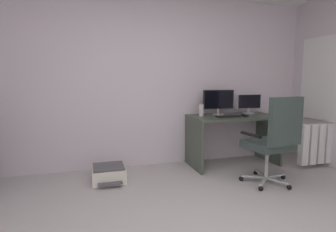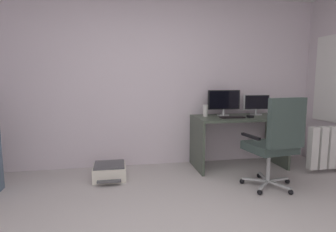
{
  "view_description": "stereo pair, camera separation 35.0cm",
  "coord_description": "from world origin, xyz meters",
  "px_view_note": "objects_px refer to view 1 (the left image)",
  "views": [
    {
      "loc": [
        -0.7,
        -1.65,
        1.3
      ],
      "look_at": [
        0.28,
        1.68,
        0.83
      ],
      "focal_mm": 29.15,
      "sensor_mm": 36.0,
      "label": 1
    },
    {
      "loc": [
        -0.36,
        -1.73,
        1.3
      ],
      "look_at": [
        0.28,
        1.68,
        0.83
      ],
      "focal_mm": 29.15,
      "sensor_mm": 36.0,
      "label": 2
    }
  ],
  "objects_px": {
    "monitor_main": "(218,100)",
    "computer_mouse": "(245,115)",
    "monitor_secondary": "(249,103)",
    "desk": "(233,129)",
    "radiator": "(323,143)",
    "printer": "(109,174)",
    "office_chair": "(274,138)",
    "desktop_speaker": "(201,110)",
    "keyboard": "(228,116)"
  },
  "relations": [
    {
      "from": "computer_mouse",
      "to": "keyboard",
      "type": "bearing_deg",
      "value": 174.65
    },
    {
      "from": "monitor_main",
      "to": "keyboard",
      "type": "bearing_deg",
      "value": -85.5
    },
    {
      "from": "keyboard",
      "to": "office_chair",
      "type": "relative_size",
      "value": 0.31
    },
    {
      "from": "desktop_speaker",
      "to": "radiator",
      "type": "distance_m",
      "value": 1.88
    },
    {
      "from": "monitor_main",
      "to": "office_chair",
      "type": "distance_m",
      "value": 1.13
    },
    {
      "from": "desk",
      "to": "monitor_secondary",
      "type": "bearing_deg",
      "value": 22.2
    },
    {
      "from": "keyboard",
      "to": "printer",
      "type": "distance_m",
      "value": 1.84
    },
    {
      "from": "monitor_main",
      "to": "computer_mouse",
      "type": "relative_size",
      "value": 4.91
    },
    {
      "from": "computer_mouse",
      "to": "printer",
      "type": "height_order",
      "value": "computer_mouse"
    },
    {
      "from": "monitor_secondary",
      "to": "printer",
      "type": "relative_size",
      "value": 0.87
    },
    {
      "from": "radiator",
      "to": "printer",
      "type": "bearing_deg",
      "value": 174.63
    },
    {
      "from": "printer",
      "to": "desktop_speaker",
      "type": "bearing_deg",
      "value": 11.19
    },
    {
      "from": "office_chair",
      "to": "desktop_speaker",
      "type": "bearing_deg",
      "value": 117.81
    },
    {
      "from": "desk",
      "to": "printer",
      "type": "xyz_separation_m",
      "value": [
        -1.88,
        -0.18,
        -0.45
      ]
    },
    {
      "from": "desktop_speaker",
      "to": "keyboard",
      "type": "bearing_deg",
      "value": -34.83
    },
    {
      "from": "desk",
      "to": "printer",
      "type": "height_order",
      "value": "desk"
    },
    {
      "from": "desktop_speaker",
      "to": "office_chair",
      "type": "height_order",
      "value": "office_chair"
    },
    {
      "from": "desktop_speaker",
      "to": "printer",
      "type": "height_order",
      "value": "desktop_speaker"
    },
    {
      "from": "printer",
      "to": "keyboard",
      "type": "bearing_deg",
      "value": 1.66
    },
    {
      "from": "desk",
      "to": "keyboard",
      "type": "relative_size",
      "value": 3.86
    },
    {
      "from": "monitor_main",
      "to": "desktop_speaker",
      "type": "distance_m",
      "value": 0.34
    },
    {
      "from": "printer",
      "to": "monitor_secondary",
      "type": "bearing_deg",
      "value": 8.26
    },
    {
      "from": "desktop_speaker",
      "to": "radiator",
      "type": "xyz_separation_m",
      "value": [
        1.73,
        -0.57,
        -0.49
      ]
    },
    {
      "from": "computer_mouse",
      "to": "monitor_secondary",
      "type": "bearing_deg",
      "value": 47.44
    },
    {
      "from": "monitor_secondary",
      "to": "printer",
      "type": "bearing_deg",
      "value": -171.74
    },
    {
      "from": "monitor_secondary",
      "to": "computer_mouse",
      "type": "relative_size",
      "value": 4.16
    },
    {
      "from": "desk",
      "to": "computer_mouse",
      "type": "height_order",
      "value": "computer_mouse"
    },
    {
      "from": "desk",
      "to": "desktop_speaker",
      "type": "distance_m",
      "value": 0.58
    },
    {
      "from": "monitor_secondary",
      "to": "desk",
      "type": "bearing_deg",
      "value": -157.8
    },
    {
      "from": "printer",
      "to": "office_chair",
      "type": "bearing_deg",
      "value": -20.67
    },
    {
      "from": "monitor_main",
      "to": "radiator",
      "type": "distance_m",
      "value": 1.67
    },
    {
      "from": "keyboard",
      "to": "desktop_speaker",
      "type": "relative_size",
      "value": 2.0
    },
    {
      "from": "keyboard",
      "to": "office_chair",
      "type": "height_order",
      "value": "office_chair"
    },
    {
      "from": "desk",
      "to": "printer",
      "type": "relative_size",
      "value": 2.74
    },
    {
      "from": "desk",
      "to": "monitor_secondary",
      "type": "relative_size",
      "value": 3.16
    },
    {
      "from": "monitor_main",
      "to": "keyboard",
      "type": "height_order",
      "value": "monitor_main"
    },
    {
      "from": "monitor_secondary",
      "to": "desktop_speaker",
      "type": "bearing_deg",
      "value": -176.73
    },
    {
      "from": "desktop_speaker",
      "to": "printer",
      "type": "xyz_separation_m",
      "value": [
        -1.39,
        -0.27,
        -0.74
      ]
    },
    {
      "from": "monitor_main",
      "to": "computer_mouse",
      "type": "distance_m",
      "value": 0.45
    },
    {
      "from": "monitor_secondary",
      "to": "radiator",
      "type": "distance_m",
      "value": 1.23
    },
    {
      "from": "computer_mouse",
      "to": "printer",
      "type": "xyz_separation_m",
      "value": [
        -1.98,
        -0.03,
        -0.68
      ]
    },
    {
      "from": "office_chair",
      "to": "printer",
      "type": "height_order",
      "value": "office_chair"
    },
    {
      "from": "desk",
      "to": "radiator",
      "type": "relative_size",
      "value": 1.59
    },
    {
      "from": "monitor_secondary",
      "to": "computer_mouse",
      "type": "bearing_deg",
      "value": -130.44
    },
    {
      "from": "monitor_secondary",
      "to": "computer_mouse",
      "type": "distance_m",
      "value": 0.41
    },
    {
      "from": "monitor_main",
      "to": "keyboard",
      "type": "relative_size",
      "value": 1.45
    },
    {
      "from": "desk",
      "to": "monitor_secondary",
      "type": "xyz_separation_m",
      "value": [
        0.34,
        0.14,
        0.39
      ]
    },
    {
      "from": "monitor_secondary",
      "to": "radiator",
      "type": "bearing_deg",
      "value": -34.5
    },
    {
      "from": "office_chair",
      "to": "radiator",
      "type": "bearing_deg",
      "value": 19.63
    },
    {
      "from": "monitor_secondary",
      "to": "office_chair",
      "type": "distance_m",
      "value": 1.14
    }
  ]
}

